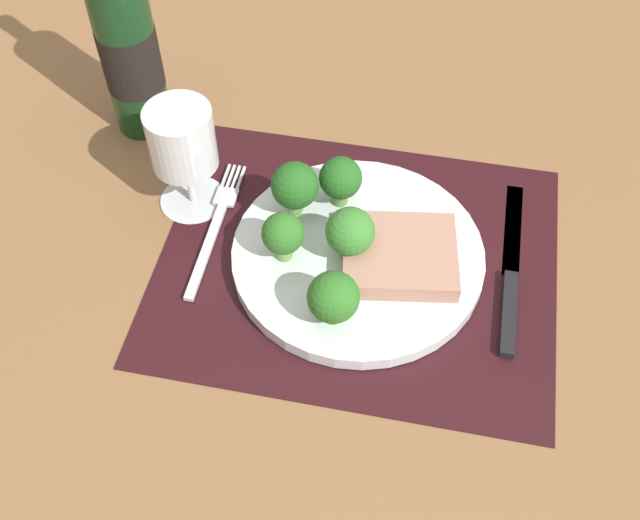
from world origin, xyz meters
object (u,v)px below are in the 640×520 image
at_px(steak, 400,255).
at_px(wine_glass, 183,145).
at_px(plate, 358,256).
at_px(fork, 215,226).
at_px(knife, 511,278).
at_px(wine_bottle, 128,47).

xyz_separation_m(steak, wine_glass, (-0.24, 0.06, 0.06)).
relative_size(plate, steak, 2.30).
relative_size(fork, wine_glass, 1.48).
distance_m(knife, wine_bottle, 0.49).
bearing_deg(wine_glass, plate, -14.51).
xyz_separation_m(fork, knife, (0.32, -0.01, 0.00)).
bearing_deg(wine_glass, wine_bottle, 130.07).
height_order(plate, fork, plate).
distance_m(steak, wine_bottle, 0.38).
bearing_deg(knife, steak, -177.74).
relative_size(fork, wine_bottle, 0.65).
bearing_deg(wine_glass, steak, -13.24).
bearing_deg(steak, knife, 5.36).
bearing_deg(knife, wine_bottle, 157.53).
bearing_deg(wine_bottle, fork, -48.64).
xyz_separation_m(wine_bottle, wine_glass, (0.09, -0.11, -0.03)).
xyz_separation_m(fork, wine_glass, (-0.04, 0.04, 0.08)).
relative_size(plate, knife, 1.15).
bearing_deg(wine_bottle, wine_glass, -49.93).
relative_size(wine_bottle, wine_glass, 2.27).
bearing_deg(fork, wine_bottle, 134.10).
distance_m(steak, wine_glass, 0.25).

